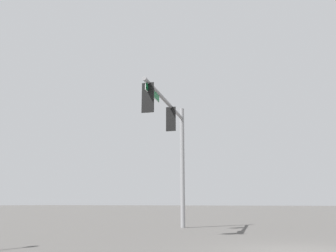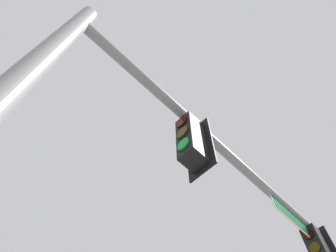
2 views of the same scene
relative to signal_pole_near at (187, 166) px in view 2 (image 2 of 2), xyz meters
The scene contains 1 object.
signal_pole_near is the anchor object (origin of this frame).
Camera 2 is at (-7.38, -8.12, 1.28)m, focal length 35.00 mm.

